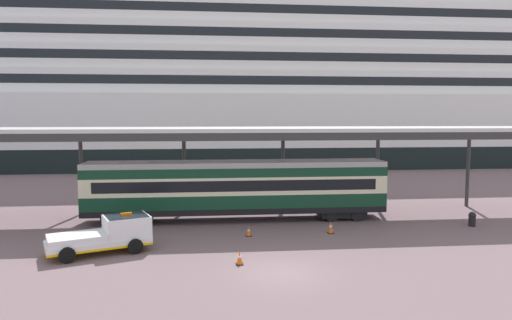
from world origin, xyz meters
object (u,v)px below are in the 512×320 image
object	(u,v)px
traffic_cone_far	(249,231)
quay_bollard	(472,219)
traffic_cone_near	(331,227)
traffic_cone_mid	(240,258)
cruise_ship	(239,72)
train_carriage	(236,187)
service_truck	(109,234)

from	to	relation	value
traffic_cone_far	quay_bollard	bearing A→B (deg)	3.91
traffic_cone_near	traffic_cone_mid	xyz separation A→B (m)	(-5.96, -5.38, -0.05)
cruise_ship	traffic_cone_mid	distance (m)	52.01
traffic_cone_mid	traffic_cone_far	world-z (taller)	traffic_cone_mid
quay_bollard	cruise_ship	bearing A→B (deg)	105.95
traffic_cone_mid	cruise_ship	bearing A→B (deg)	86.44
traffic_cone_near	traffic_cone_far	xyz separation A→B (m)	(-5.08, -0.15, -0.08)
train_carriage	quay_bollard	size ratio (longest dim) A/B	21.23
quay_bollard	train_carriage	bearing A→B (deg)	167.81
quay_bollard	traffic_cone_far	bearing A→B (deg)	-176.09
quay_bollard	traffic_cone_mid	bearing A→B (deg)	-158.25
traffic_cone_mid	train_carriage	bearing A→B (deg)	87.57
traffic_cone_near	train_carriage	bearing A→B (deg)	143.19
service_truck	traffic_cone_near	world-z (taller)	service_truck
service_truck	traffic_cone_far	world-z (taller)	service_truck
service_truck	train_carriage	bearing A→B (deg)	43.28
cruise_ship	service_truck	xyz separation A→B (m)	(-9.88, -47.31, -12.99)
train_carriage	traffic_cone_far	size ratio (longest dim) A/B	33.09
traffic_cone_near	quay_bollard	distance (m)	9.73
traffic_cone_mid	quay_bollard	world-z (taller)	quay_bollard
train_carriage	service_truck	world-z (taller)	train_carriage
cruise_ship	train_carriage	xyz separation A→B (m)	(-2.71, -40.56, -11.68)
train_carriage	quay_bollard	bearing A→B (deg)	-12.19
cruise_ship	traffic_cone_near	bearing A→B (deg)	-86.36
train_carriage	service_truck	xyz separation A→B (m)	(-7.17, -6.75, -1.31)
traffic_cone_near	traffic_cone_mid	distance (m)	8.03
service_truck	traffic_cone_far	xyz separation A→B (m)	(7.64, 2.45, -0.69)
cruise_ship	service_truck	distance (m)	50.04
traffic_cone_far	cruise_ship	bearing A→B (deg)	87.14
traffic_cone_mid	traffic_cone_far	bearing A→B (deg)	80.45
traffic_cone_far	train_carriage	bearing A→B (deg)	96.32
train_carriage	quay_bollard	world-z (taller)	train_carriage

